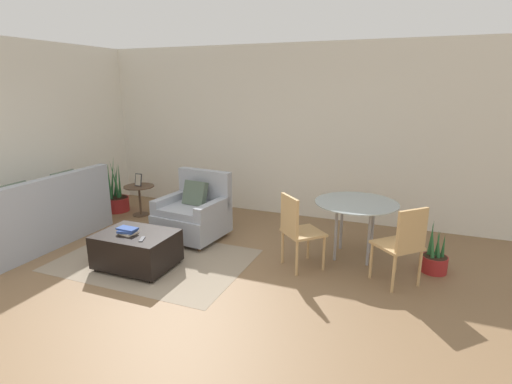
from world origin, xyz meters
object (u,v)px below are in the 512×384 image
(armchair, at_px, (194,214))
(dining_table, at_px, (356,209))
(side_table, at_px, (139,194))
(dining_chair_near_left, at_px, (297,227))
(tv_remote_primary, at_px, (142,239))
(picture_frame, at_px, (138,180))
(couch, at_px, (39,220))
(potted_plant, at_px, (116,200))
(book_stack, at_px, (128,231))
(dining_chair_near_right, at_px, (403,241))
(ottoman, at_px, (137,249))
(potted_plant_small, at_px, (435,260))

(armchair, xyz_separation_m, dining_table, (2.22, 0.16, 0.28))
(side_table, height_order, dining_chair_near_left, dining_chair_near_left)
(armchair, xyz_separation_m, tv_remote_primary, (0.06, -1.24, 0.08))
(armchair, distance_m, picture_frame, 1.48)
(couch, distance_m, potted_plant, 1.56)
(book_stack, height_order, dining_chair_near_right, dining_chair_near_right)
(picture_frame, relative_size, dining_chair_near_right, 0.23)
(ottoman, distance_m, picture_frame, 2.08)
(picture_frame, relative_size, dining_chair_near_left, 0.23)
(book_stack, distance_m, potted_plant, 2.43)
(dining_chair_near_left, relative_size, potted_plant_small, 1.47)
(book_stack, xyz_separation_m, tv_remote_primary, (0.27, -0.09, -0.03))
(dining_chair_near_left, relative_size, dining_chair_near_right, 1.00)
(couch, height_order, tv_remote_primary, couch)
(dining_table, bearing_deg, book_stack, -151.52)
(dining_table, height_order, potted_plant_small, dining_table)
(tv_remote_primary, relative_size, dining_table, 0.15)
(couch, height_order, dining_chair_near_left, couch)
(couch, bearing_deg, ottoman, -4.31)
(couch, bearing_deg, dining_chair_near_right, 6.78)
(potted_plant, relative_size, dining_chair_near_left, 1.05)
(picture_frame, xyz_separation_m, dining_chair_near_left, (2.99, -0.96, -0.09))
(tv_remote_primary, distance_m, potted_plant, 2.68)
(potted_plant, bearing_deg, dining_table, -5.79)
(dining_chair_near_right, relative_size, potted_plant_small, 1.47)
(book_stack, distance_m, dining_table, 2.77)
(book_stack, relative_size, potted_plant_small, 0.40)
(ottoman, xyz_separation_m, dining_chair_near_right, (2.95, 0.68, 0.28))
(armchair, distance_m, dining_table, 2.25)
(tv_remote_primary, relative_size, dining_chair_near_right, 0.17)
(couch, xyz_separation_m, tv_remote_primary, (1.91, -0.26, 0.11))
(armchair, height_order, picture_frame, armchair)
(book_stack, xyz_separation_m, potted_plant, (-1.68, 1.73, -0.27))
(side_table, xyz_separation_m, potted_plant_small, (4.52, -0.46, -0.22))
(picture_frame, bearing_deg, ottoman, -53.54)
(potted_plant, bearing_deg, tv_remote_primary, -43.08)
(book_stack, bearing_deg, armchair, 79.93)
(ottoman, bearing_deg, picture_frame, 126.46)
(side_table, relative_size, potted_plant_small, 0.82)
(book_stack, bearing_deg, tv_remote_primary, -18.13)
(ottoman, height_order, side_table, side_table)
(couch, relative_size, dining_table, 1.93)
(tv_remote_primary, bearing_deg, ottoman, 145.48)
(dining_table, bearing_deg, couch, -164.37)
(dining_chair_near_right, bearing_deg, dining_table, 135.00)
(armchair, distance_m, potted_plant_small, 3.18)
(dining_chair_near_right, bearing_deg, dining_chair_near_left, -180.00)
(tv_remote_primary, bearing_deg, potted_plant_small, 23.04)
(couch, distance_m, dining_chair_near_left, 3.54)
(couch, relative_size, potted_plant_small, 3.19)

